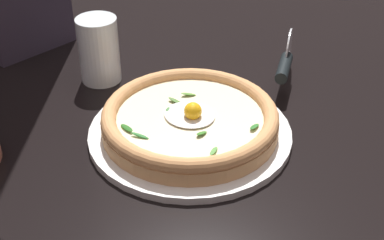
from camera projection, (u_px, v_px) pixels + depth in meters
ground_plane at (185, 147)px, 0.85m from camera, size 2.40×2.40×0.03m
pizza_plate at (192, 133)px, 0.85m from camera, size 0.32×0.32×0.01m
pizza at (192, 120)px, 0.84m from camera, size 0.28×0.28×0.05m
pizza_cutter at (286, 62)px, 0.97m from camera, size 0.06×0.15×0.09m
drinking_glass at (99, 55)px, 0.98m from camera, size 0.07×0.07×0.12m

